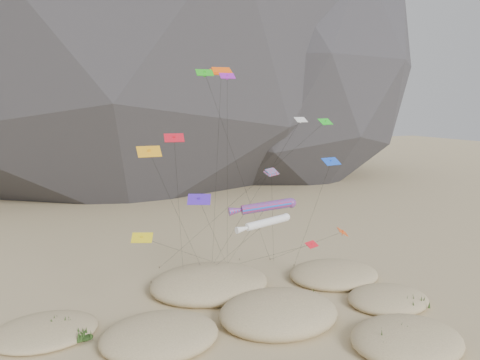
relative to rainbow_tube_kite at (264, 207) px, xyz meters
name	(u,v)px	position (x,y,z in m)	size (l,w,h in m)	color
ground	(287,343)	(-2.72, -11.39, -12.29)	(500.00, 500.00, 0.00)	#CCB789
dunes	(250,320)	(-4.78, -6.32, -11.56)	(51.46, 37.69, 3.91)	#CCB789
dune_grass	(275,319)	(-2.16, -7.52, -11.43)	(42.80, 28.66, 1.52)	black
kite_stakes	(218,269)	(-1.82, 12.24, -12.14)	(22.20, 7.40, 0.30)	#3F2D1E
rainbow_tube_kite	(264,207)	(0.00, 0.00, 0.00)	(8.80, 11.61, 13.27)	red
white_tube_kite	(265,223)	(-1.73, -3.69, -1.06)	(7.63, 15.49, 11.98)	white
orange_parafoil	(221,74)	(-4.60, 2.99, 16.43)	(3.86, 11.81, 29.58)	#F9560D
multi_parafoil	(272,173)	(1.25, 0.60, 4.11)	(8.12, 13.48, 17.04)	red
delta_kites	(243,168)	(-3.34, -0.96, 5.21)	(30.06, 23.88, 28.94)	silver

